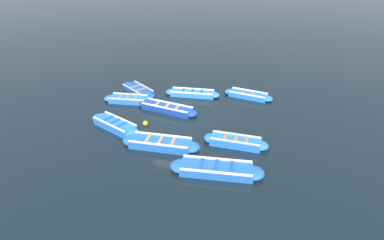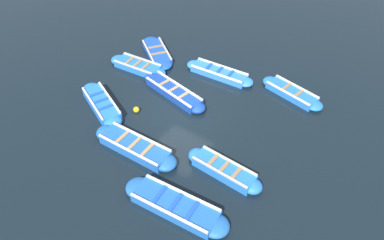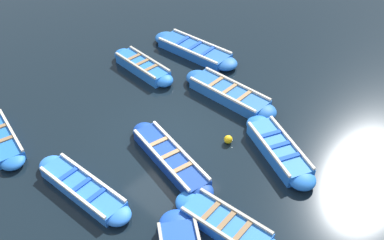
% 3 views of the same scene
% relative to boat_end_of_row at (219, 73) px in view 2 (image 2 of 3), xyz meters
% --- Properties ---
extents(ground_plane, '(120.00, 120.00, 0.00)m').
position_rel_boat_end_of_row_xyz_m(ground_plane, '(3.24, -0.15, -0.16)').
color(ground_plane, black).
extents(boat_end_of_row, '(0.93, 3.60, 0.38)m').
position_rel_boat_end_of_row_xyz_m(boat_end_of_row, '(0.00, 0.00, 0.00)').
color(boat_end_of_row, blue).
rests_on(boat_end_of_row, ground).
extents(boat_mid_row, '(0.96, 3.83, 0.46)m').
position_rel_boat_end_of_row_xyz_m(boat_mid_row, '(6.12, -0.23, 0.04)').
color(boat_mid_row, '#1E59AD').
rests_on(boat_mid_row, ground).
extents(boat_tucked, '(2.70, 3.18, 0.36)m').
position_rel_boat_end_of_row_xyz_m(boat_tucked, '(0.21, -3.68, -0.01)').
color(boat_tucked, '#1947B7').
rests_on(boat_tucked, ground).
extents(boat_near_quay, '(0.91, 3.17, 0.46)m').
position_rel_boat_end_of_row_xyz_m(boat_near_quay, '(5.21, 3.26, 0.04)').
color(boat_near_quay, blue).
rests_on(boat_near_quay, ground).
extents(boat_outer_left, '(1.04, 3.22, 0.39)m').
position_rel_boat_end_of_row_xyz_m(boat_outer_left, '(1.75, -3.70, 0.01)').
color(boat_outer_left, blue).
rests_on(boat_outer_left, ground).
extents(boat_bow_out, '(1.20, 4.04, 0.43)m').
position_rel_boat_end_of_row_xyz_m(boat_bow_out, '(7.46, 2.66, 0.02)').
color(boat_bow_out, '#1E59AD').
rests_on(boat_bow_out, ground).
extents(boat_outer_right, '(2.17, 3.39, 0.46)m').
position_rel_boat_end_of_row_xyz_m(boat_outer_right, '(4.94, -3.13, 0.04)').
color(boat_outer_right, blue).
rests_on(boat_outer_right, ground).
extents(boat_alongside, '(1.43, 3.25, 0.38)m').
position_rel_boat_end_of_row_xyz_m(boat_alongside, '(-0.50, 3.57, -0.00)').
color(boat_alongside, blue).
rests_on(boat_alongside, ground).
extents(boat_drifting, '(1.51, 3.88, 0.43)m').
position_rel_boat_end_of_row_xyz_m(boat_drifting, '(2.46, -0.98, 0.02)').
color(boat_drifting, navy).
rests_on(boat_drifting, ground).
extents(buoy_orange_near, '(0.27, 0.27, 0.27)m').
position_rel_boat_end_of_row_xyz_m(buoy_orange_near, '(4.32, -1.66, -0.03)').
color(buoy_orange_near, '#EAB214').
rests_on(buoy_orange_near, ground).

